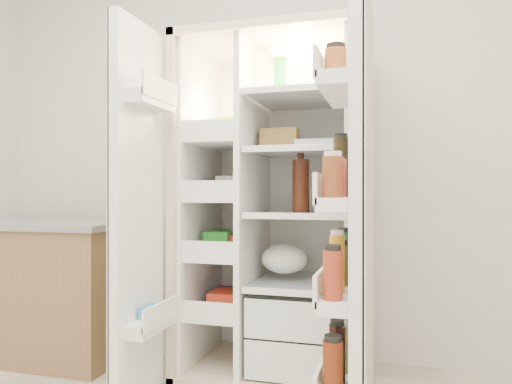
# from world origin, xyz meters

# --- Properties ---
(wall_back) EXTENTS (4.00, 0.02, 2.70)m
(wall_back) POSITION_xyz_m (0.00, 2.00, 1.35)
(wall_back) COLOR silver
(wall_back) RESTS_ON floor
(refrigerator) EXTENTS (0.92, 0.70, 1.80)m
(refrigerator) POSITION_xyz_m (0.02, 1.65, 0.74)
(refrigerator) COLOR beige
(refrigerator) RESTS_ON floor
(freezer_door) EXTENTS (0.15, 0.40, 1.72)m
(freezer_door) POSITION_xyz_m (-0.49, 1.05, 0.89)
(freezer_door) COLOR white
(freezer_door) RESTS_ON floor
(fridge_door) EXTENTS (0.17, 0.58, 1.72)m
(fridge_door) POSITION_xyz_m (0.49, 0.96, 0.87)
(fridge_door) COLOR white
(fridge_door) RESTS_ON floor
(kitchen_counter) EXTENTS (1.12, 0.60, 0.81)m
(kitchen_counter) POSITION_xyz_m (-1.44, 1.56, 0.41)
(kitchen_counter) COLOR #8D6246
(kitchen_counter) RESTS_ON floor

